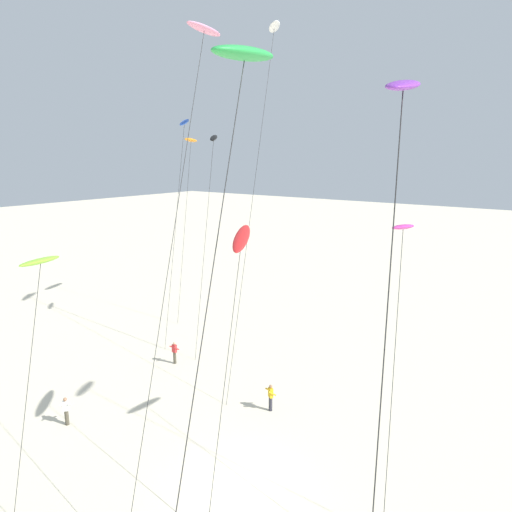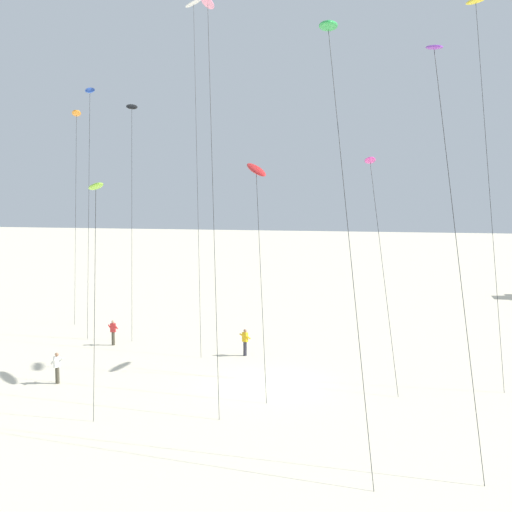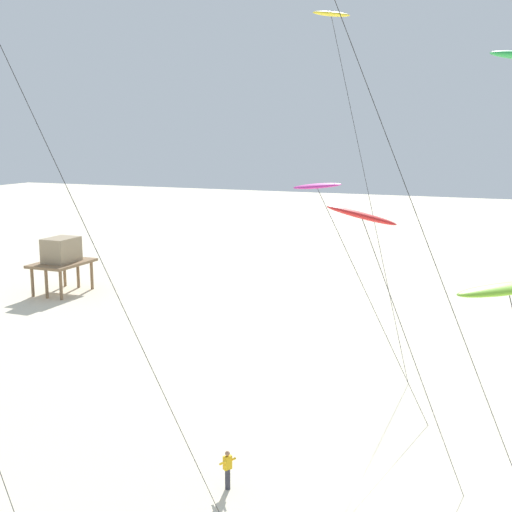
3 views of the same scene
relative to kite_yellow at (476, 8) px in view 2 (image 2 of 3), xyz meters
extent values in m
plane|color=beige|center=(-10.66, -5.66, -20.16)|extent=(260.00, 260.00, 0.00)
ellipsoid|color=yellow|center=(-0.03, 0.09, 0.42)|extent=(1.33, 2.07, 0.44)
cylinder|color=#262626|center=(0.74, -2.22, -9.92)|extent=(1.57, 4.65, 20.49)
ellipsoid|color=#8CD833|center=(-17.98, -10.06, -9.73)|extent=(2.05, 2.79, 0.58)
cylinder|color=#262626|center=(-17.51, -11.45, -15.00)|extent=(0.95, 2.81, 10.34)
ellipsoid|color=purple|center=(-2.63, -10.67, -4.06)|extent=(0.93, 2.12, 0.55)
cylinder|color=#262626|center=(-1.71, -13.45, -12.15)|extent=(1.88, 5.59, 16.04)
ellipsoid|color=green|center=(-7.07, -9.87, -2.82)|extent=(1.11, 2.86, 0.63)
cylinder|color=#262626|center=(-5.81, -13.65, -11.56)|extent=(2.55, 7.60, 17.22)
ellipsoid|color=blue|center=(-26.23, 7.02, -2.70)|extent=(1.80, 2.23, 0.99)
cylinder|color=#262626|center=(-25.48, 4.79, -11.49)|extent=(1.52, 4.49, 17.36)
ellipsoid|color=orange|center=(-29.15, 10.70, -3.91)|extent=(1.90, 2.94, 0.44)
cylinder|color=#262626|center=(-28.54, 8.86, -12.10)|extent=(1.26, 3.71, 16.14)
ellipsoid|color=#D8339E|center=(-5.57, -0.99, -8.26)|extent=(0.72, 2.41, 0.53)
cylinder|color=#262626|center=(-4.67, -3.70, -14.25)|extent=(1.83, 5.45, 11.83)
ellipsoid|color=black|center=(-22.87, 6.72, -4.00)|extent=(1.73, 1.85, 0.85)
cylinder|color=#262626|center=(-22.19, 4.66, -12.13)|extent=(1.40, 4.13, 16.07)
ellipsoid|color=red|center=(-11.38, -4.57, -8.84)|extent=(1.91, 2.75, 0.98)
cylinder|color=#262626|center=(-10.69, -6.64, -14.55)|extent=(1.41, 4.18, 11.23)
ellipsoid|color=white|center=(-18.82, 8.81, 3.56)|extent=(2.49, 2.98, 0.59)
cylinder|color=#262626|center=(-17.22, 4.01, -8.36)|extent=(3.23, 9.64, 23.63)
ellipsoid|color=pink|center=(-14.29, -3.45, 0.19)|extent=(0.65, 2.25, 0.43)
cylinder|color=#262626|center=(-12.96, -7.47, -10.03)|extent=(2.70, 8.06, 20.28)
cylinder|color=#4C4738|center=(-22.27, 1.30, -19.72)|extent=(0.22, 0.22, 0.88)
cube|color=red|center=(-22.27, 1.30, -18.99)|extent=(0.35, 0.21, 0.58)
sphere|color=tan|center=(-22.27, 1.30, -18.59)|extent=(0.20, 0.20, 0.20)
cylinder|color=red|center=(-22.49, 1.29, -18.94)|extent=(0.11, 0.50, 0.39)
cylinder|color=red|center=(-22.05, 1.30, -18.94)|extent=(0.11, 0.50, 0.39)
cylinder|color=#4C4738|center=(-21.53, -7.68, -19.72)|extent=(0.22, 0.22, 0.88)
cube|color=white|center=(-21.53, -7.68, -18.99)|extent=(0.36, 0.39, 0.58)
sphere|color=#9E7051|center=(-21.53, -7.68, -18.59)|extent=(0.20, 0.20, 0.20)
cylinder|color=white|center=(-21.66, -7.85, -18.94)|extent=(0.46, 0.37, 0.39)
cylinder|color=white|center=(-21.40, -7.50, -18.94)|extent=(0.46, 0.37, 0.39)
cylinder|color=#33333D|center=(-13.10, 0.30, -19.72)|extent=(0.22, 0.22, 0.88)
cube|color=gold|center=(-13.10, 0.30, -18.99)|extent=(0.39, 0.35, 0.58)
sphere|color=#9E7051|center=(-13.10, 0.30, -18.59)|extent=(0.20, 0.20, 0.20)
cylinder|color=gold|center=(-13.29, 0.42, -18.94)|extent=(0.34, 0.48, 0.39)
cylinder|color=gold|center=(-12.92, 0.19, -18.94)|extent=(0.34, 0.48, 0.39)
camera|label=1|loc=(0.44, -19.59, -5.39)|focal=31.44mm
camera|label=2|loc=(-3.87, -40.35, -9.81)|focal=48.13mm
camera|label=3|loc=(-36.28, -10.47, -5.72)|focal=47.45mm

